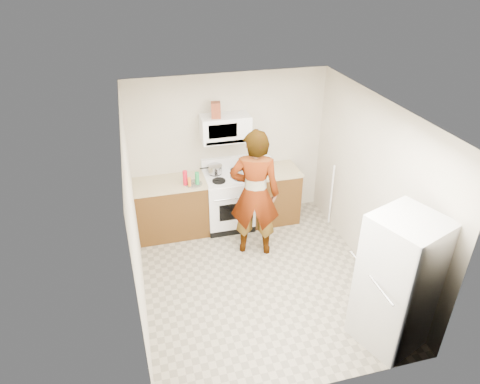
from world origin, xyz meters
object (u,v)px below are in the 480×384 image
object	(u,v)px
gas_range	(228,200)
person	(255,194)
microwave	(225,128)
saucepan	(215,169)
kettle	(267,161)
fridge	(398,283)

from	to	relation	value
gas_range	person	distance (m)	0.97
microwave	saucepan	bearing A→B (deg)	-178.41
kettle	fridge	bearing A→B (deg)	-60.46
gas_range	microwave	distance (m)	1.22
person	microwave	bearing A→B (deg)	-58.01
person	fridge	xyz separation A→B (m)	(1.07, -2.06, -0.15)
person	kettle	bearing A→B (deg)	-98.55
microwave	saucepan	size ratio (longest dim) A/B	3.36
gas_range	kettle	bearing A→B (deg)	14.97
fridge	saucepan	distance (m)	3.32
fridge	kettle	size ratio (longest dim) A/B	10.43
gas_range	microwave	bearing A→B (deg)	90.00
person	fridge	world-z (taller)	person
gas_range	kettle	world-z (taller)	gas_range
gas_range	saucepan	bearing A→B (deg)	146.35
person	saucepan	distance (m)	1.00
microwave	fridge	size ratio (longest dim) A/B	0.45
saucepan	kettle	bearing A→B (deg)	4.44
gas_range	saucepan	size ratio (longest dim) A/B	4.99
microwave	fridge	world-z (taller)	microwave
person	saucepan	size ratio (longest dim) A/B	8.87
gas_range	person	bearing A→B (deg)	-74.61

